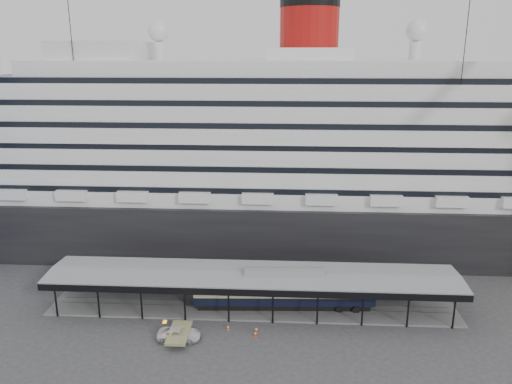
# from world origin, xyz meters

# --- Properties ---
(ground) EXTENTS (200.00, 200.00, 0.00)m
(ground) POSITION_xyz_m (0.00, 0.00, 0.00)
(ground) COLOR #353538
(ground) RESTS_ON ground
(cruise_ship) EXTENTS (130.00, 30.00, 43.90)m
(cruise_ship) POSITION_xyz_m (0.05, 32.00, 18.35)
(cruise_ship) COLOR black
(cruise_ship) RESTS_ON ground
(platform_canopy) EXTENTS (56.00, 9.18, 5.30)m
(platform_canopy) POSITION_xyz_m (0.00, 5.00, 2.36)
(platform_canopy) COLOR slate
(platform_canopy) RESTS_ON ground
(port_truck) EXTENTS (5.31, 2.50, 1.47)m
(port_truck) POSITION_xyz_m (-8.52, -3.67, 0.73)
(port_truck) COLOR silver
(port_truck) RESTS_ON ground
(pullman_carriage) EXTENTS (24.73, 4.31, 24.16)m
(pullman_carriage) POSITION_xyz_m (4.32, 5.00, 2.91)
(pullman_carriage) COLOR black
(pullman_carriage) RESTS_ON ground
(traffic_cone_left) EXTENTS (0.39, 0.39, 0.69)m
(traffic_cone_left) POSITION_xyz_m (-2.75, -1.15, 0.34)
(traffic_cone_left) COLOR #EB550D
(traffic_cone_left) RESTS_ON ground
(traffic_cone_mid) EXTENTS (0.50, 0.50, 0.77)m
(traffic_cone_mid) POSITION_xyz_m (0.82, -2.50, 0.38)
(traffic_cone_mid) COLOR red
(traffic_cone_mid) RESTS_ON ground
(traffic_cone_right) EXTENTS (0.48, 0.48, 0.81)m
(traffic_cone_right) POSITION_xyz_m (0.89, -1.56, 0.40)
(traffic_cone_right) COLOR red
(traffic_cone_right) RESTS_ON ground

